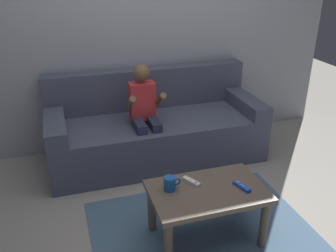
{
  "coord_description": "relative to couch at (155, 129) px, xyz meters",
  "views": [
    {
      "loc": [
        -0.85,
        -1.95,
        1.81
      ],
      "look_at": [
        -0.06,
        0.57,
        0.6
      ],
      "focal_mm": 39.4,
      "sensor_mm": 36.0,
      "label": 1
    }
  ],
  "objects": [
    {
      "name": "game_remote_blue_near_edge",
      "position": [
        0.24,
        -1.31,
        0.13
      ],
      "size": [
        0.08,
        0.14,
        0.03
      ],
      "color": "blue",
      "rests_on": "coffee_table"
    },
    {
      "name": "coffee_mug",
      "position": [
        -0.22,
        -1.18,
        0.16
      ],
      "size": [
        0.12,
        0.08,
        0.09
      ],
      "color": "#1959B2",
      "rests_on": "coffee_table"
    },
    {
      "name": "person_seated_on_couch",
      "position": [
        -0.14,
        -0.18,
        0.27
      ],
      "size": [
        0.32,
        0.39,
        0.97
      ],
      "color": "#282D47",
      "rests_on": "ground"
    },
    {
      "name": "game_remote_white_center",
      "position": [
        -0.06,
        -1.15,
        0.13
      ],
      "size": [
        0.1,
        0.14,
        0.03
      ],
      "color": "white",
      "rests_on": "coffee_table"
    },
    {
      "name": "couch",
      "position": [
        0.0,
        0.0,
        0.0
      ],
      "size": [
        2.02,
        0.8,
        0.82
      ],
      "color": "#474C60",
      "rests_on": "ground"
    },
    {
      "name": "coffee_table",
      "position": [
        0.02,
        -1.26,
        0.04
      ],
      "size": [
        0.78,
        0.49,
        0.4
      ],
      "color": "brown",
      "rests_on": "ground"
    },
    {
      "name": "ground_plane",
      "position": [
        0.0,
        -1.19,
        -0.29
      ],
      "size": [
        8.08,
        8.08,
        0.0
      ],
      "primitive_type": "plane",
      "color": "#9E998E"
    },
    {
      "name": "area_rug",
      "position": [
        0.02,
        -1.26,
        -0.28
      ],
      "size": [
        1.57,
        1.3,
        0.01
      ],
      "primitive_type": "cube",
      "color": "slate",
      "rests_on": "ground"
    },
    {
      "name": "wall_back",
      "position": [
        0.0,
        0.4,
        0.96
      ],
      "size": [
        4.04,
        0.05,
        2.5
      ],
      "primitive_type": "cube",
      "color": "#999EA8",
      "rests_on": "ground"
    }
  ]
}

